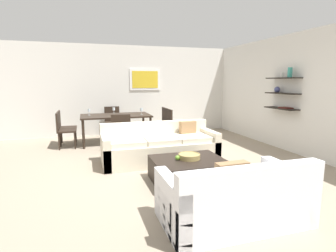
{
  "coord_description": "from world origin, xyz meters",
  "views": [
    {
      "loc": [
        -1.54,
        -4.84,
        1.63
      ],
      "look_at": [
        0.03,
        0.2,
        0.75
      ],
      "focal_mm": 28.8,
      "sensor_mm": 36.0,
      "label": 1
    }
  ],
  "objects_px": {
    "dining_table": "(116,117)",
    "wine_glass_right_near": "(141,110)",
    "wine_glass_left_far": "(89,111)",
    "dining_chair_left_near": "(63,128)",
    "loveseat_white": "(234,198)",
    "dining_chair_foot": "(120,130)",
    "decorative_bowl": "(189,156)",
    "apple_on_coffee_table": "(177,158)",
    "wine_glass_head": "(114,109)",
    "dining_chair_right_far": "(161,121)",
    "coffee_table": "(189,171)",
    "dining_chair_right_near": "(165,123)",
    "dining_chair_left_far": "(64,125)",
    "sofa_beige": "(160,147)",
    "dining_chair_head": "(112,119)"
  },
  "relations": [
    {
      "from": "dining_chair_right_near",
      "to": "wine_glass_right_near",
      "type": "relative_size",
      "value": 5.03
    },
    {
      "from": "dining_chair_right_near",
      "to": "wine_glass_head",
      "type": "distance_m",
      "value": 1.51
    },
    {
      "from": "dining_chair_right_far",
      "to": "dining_chair_left_near",
      "type": "height_order",
      "value": "same"
    },
    {
      "from": "coffee_table",
      "to": "decorative_bowl",
      "type": "bearing_deg",
      "value": 57.39
    },
    {
      "from": "dining_chair_foot",
      "to": "wine_glass_left_far",
      "type": "relative_size",
      "value": 5.06
    },
    {
      "from": "loveseat_white",
      "to": "wine_glass_right_near",
      "type": "distance_m",
      "value": 4.49
    },
    {
      "from": "decorative_bowl",
      "to": "loveseat_white",
      "type": "bearing_deg",
      "value": -89.32
    },
    {
      "from": "dining_chair_foot",
      "to": "dining_chair_right_far",
      "type": "distance_m",
      "value": 1.73
    },
    {
      "from": "dining_table",
      "to": "dining_chair_head",
      "type": "distance_m",
      "value": 0.93
    },
    {
      "from": "dining_chair_foot",
      "to": "dining_chair_right_far",
      "type": "bearing_deg",
      "value": 41.2
    },
    {
      "from": "apple_on_coffee_table",
      "to": "dining_chair_foot",
      "type": "height_order",
      "value": "dining_chair_foot"
    },
    {
      "from": "loveseat_white",
      "to": "dining_chair_left_far",
      "type": "xyz_separation_m",
      "value": [
        -2.14,
        4.81,
        0.21
      ]
    },
    {
      "from": "apple_on_coffee_table",
      "to": "dining_chair_left_near",
      "type": "height_order",
      "value": "dining_chair_left_near"
    },
    {
      "from": "decorative_bowl",
      "to": "wine_glass_right_near",
      "type": "relative_size",
      "value": 2.05
    },
    {
      "from": "dining_chair_left_near",
      "to": "wine_glass_head",
      "type": "distance_m",
      "value": 1.51
    },
    {
      "from": "wine_glass_left_far",
      "to": "dining_chair_left_near",
      "type": "bearing_deg",
      "value": -150.89
    },
    {
      "from": "decorative_bowl",
      "to": "wine_glass_head",
      "type": "bearing_deg",
      "value": 102.61
    },
    {
      "from": "dining_chair_left_near",
      "to": "wine_glass_left_far",
      "type": "bearing_deg",
      "value": 29.11
    },
    {
      "from": "wine_glass_right_near",
      "to": "wine_glass_left_far",
      "type": "height_order",
      "value": "wine_glass_right_near"
    },
    {
      "from": "loveseat_white",
      "to": "dining_chair_foot",
      "type": "bearing_deg",
      "value": 102.81
    },
    {
      "from": "decorative_bowl",
      "to": "wine_glass_left_far",
      "type": "bearing_deg",
      "value": 114.06
    },
    {
      "from": "apple_on_coffee_table",
      "to": "dining_chair_foot",
      "type": "distance_m",
      "value": 2.38
    },
    {
      "from": "dining_chair_right_near",
      "to": "wine_glass_left_far",
      "type": "bearing_deg",
      "value": 169.85
    },
    {
      "from": "coffee_table",
      "to": "apple_on_coffee_table",
      "type": "relative_size",
      "value": 14.88
    },
    {
      "from": "dining_table",
      "to": "wine_glass_right_near",
      "type": "xyz_separation_m",
      "value": [
        0.67,
        -0.13,
        0.19
      ]
    },
    {
      "from": "wine_glass_head",
      "to": "wine_glass_left_far",
      "type": "bearing_deg",
      "value": -154.37
    },
    {
      "from": "apple_on_coffee_table",
      "to": "dining_chair_right_far",
      "type": "bearing_deg",
      "value": 78.59
    },
    {
      "from": "dining_chair_head",
      "to": "dining_chair_left_far",
      "type": "relative_size",
      "value": 1.0
    },
    {
      "from": "dining_chair_right_near",
      "to": "wine_glass_left_far",
      "type": "distance_m",
      "value": 2.04
    },
    {
      "from": "dining_chair_foot",
      "to": "dining_chair_right_near",
      "type": "relative_size",
      "value": 1.0
    },
    {
      "from": "apple_on_coffee_table",
      "to": "wine_glass_left_far",
      "type": "height_order",
      "value": "wine_glass_left_far"
    },
    {
      "from": "dining_chair_right_far",
      "to": "dining_chair_right_near",
      "type": "distance_m",
      "value": 0.46
    },
    {
      "from": "dining_chair_foot",
      "to": "loveseat_white",
      "type": "bearing_deg",
      "value": -77.19
    },
    {
      "from": "dining_chair_left_near",
      "to": "dining_chair_left_far",
      "type": "height_order",
      "value": "same"
    },
    {
      "from": "dining_chair_left_far",
      "to": "wine_glass_left_far",
      "type": "height_order",
      "value": "wine_glass_left_far"
    },
    {
      "from": "sofa_beige",
      "to": "dining_chair_left_near",
      "type": "height_order",
      "value": "dining_chair_left_near"
    },
    {
      "from": "loveseat_white",
      "to": "dining_chair_right_far",
      "type": "height_order",
      "value": "dining_chair_right_far"
    },
    {
      "from": "dining_chair_right_far",
      "to": "loveseat_white",
      "type": "bearing_deg",
      "value": -95.59
    },
    {
      "from": "decorative_bowl",
      "to": "dining_chair_left_near",
      "type": "height_order",
      "value": "dining_chair_left_near"
    },
    {
      "from": "dining_chair_right_near",
      "to": "coffee_table",
      "type": "bearing_deg",
      "value": -99.57
    },
    {
      "from": "sofa_beige",
      "to": "apple_on_coffee_table",
      "type": "distance_m",
      "value": 1.24
    },
    {
      "from": "dining_chair_foot",
      "to": "dining_chair_head",
      "type": "distance_m",
      "value": 1.83
    },
    {
      "from": "dining_chair_foot",
      "to": "wine_glass_head",
      "type": "bearing_deg",
      "value": 90.0
    },
    {
      "from": "dining_chair_foot",
      "to": "dining_chair_left_near",
      "type": "xyz_separation_m",
      "value": [
        -1.3,
        0.69,
        0.0
      ]
    },
    {
      "from": "coffee_table",
      "to": "dining_chair_left_near",
      "type": "bearing_deg",
      "value": 124.92
    },
    {
      "from": "apple_on_coffee_table",
      "to": "dining_chair_right_near",
      "type": "relative_size",
      "value": 0.09
    },
    {
      "from": "dining_chair_left_near",
      "to": "dining_chair_left_far",
      "type": "relative_size",
      "value": 1.0
    },
    {
      "from": "loveseat_white",
      "to": "dining_chair_left_near",
      "type": "bearing_deg",
      "value": 116.15
    },
    {
      "from": "loveseat_white",
      "to": "wine_glass_head",
      "type": "relative_size",
      "value": 10.68
    },
    {
      "from": "decorative_bowl",
      "to": "wine_glass_left_far",
      "type": "relative_size",
      "value": 2.06
    }
  ]
}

